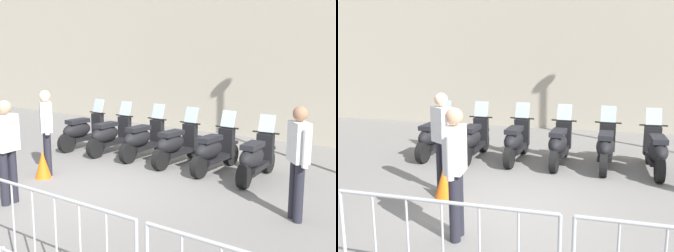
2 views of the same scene
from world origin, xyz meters
TOP-DOWN VIEW (x-y plane):
  - ground_plane at (0.00, 0.00)m, footprint 120.00×120.00m
  - motorcycle_0 at (-2.42, 2.38)m, footprint 0.56×1.72m
  - motorcycle_1 at (-1.46, 2.41)m, footprint 0.56×1.72m
  - motorcycle_2 at (-0.51, 2.50)m, footprint 0.56×1.72m
  - motorcycle_3 at (0.45, 2.48)m, footprint 0.56×1.72m
  - motorcycle_4 at (1.40, 2.49)m, footprint 0.56×1.72m
  - motorcycle_5 at (2.37, 2.43)m, footprint 0.56×1.73m
  - barrier_segment_3 at (2.35, -2.38)m, footprint 2.23×0.46m
  - officer_near_row_end at (-0.37, -1.14)m, footprint 0.26×0.55m
  - officer_mid_plaza at (-1.24, 0.33)m, footprint 0.47×0.38m
  - officer_by_barriers at (3.70, 0.99)m, footprint 0.41×0.42m
  - traffic_cone at (-1.13, 0.12)m, footprint 0.32×0.32m

SIDE VIEW (x-z plane):
  - ground_plane at x=0.00m, z-range 0.00..0.00m
  - traffic_cone at x=-1.13m, z-range 0.00..0.55m
  - motorcycle_0 at x=-2.42m, z-range -0.16..1.07m
  - motorcycle_1 at x=-1.46m, z-range -0.16..1.07m
  - motorcycle_2 at x=-0.51m, z-range -0.16..1.07m
  - motorcycle_3 at x=0.45m, z-range -0.16..1.07m
  - motorcycle_4 at x=1.40m, z-range -0.16..1.07m
  - motorcycle_5 at x=2.37m, z-range -0.16..1.07m
  - barrier_segment_3 at x=2.35m, z-range -0.01..1.06m
  - officer_near_row_end at x=-0.37m, z-range 0.12..1.85m
  - officer_mid_plaza at x=-1.24m, z-range 0.12..1.85m
  - officer_by_barriers at x=3.70m, z-range 0.12..1.85m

